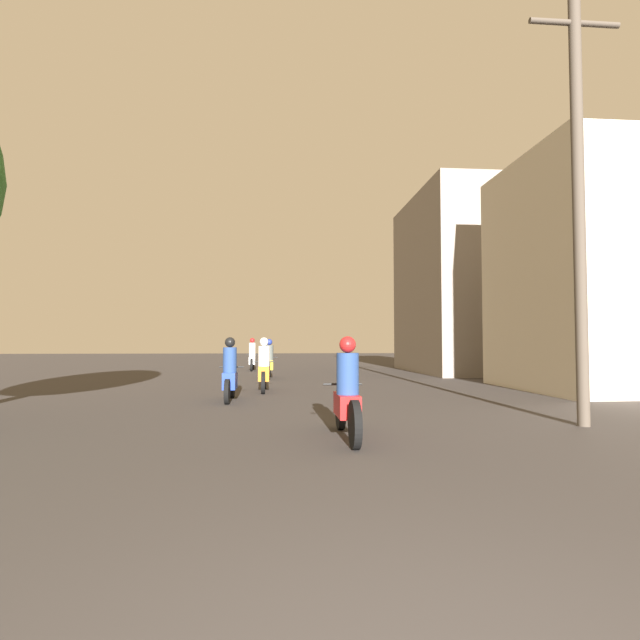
% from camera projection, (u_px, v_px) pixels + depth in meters
% --- Properties ---
extents(motorcycle_red, '(0.60, 2.12, 1.47)m').
position_uv_depth(motorcycle_red, '(347.00, 397.00, 7.19)').
color(motorcycle_red, black).
rests_on(motorcycle_red, ground_plane).
extents(motorcycle_blue, '(0.60, 1.86, 1.50)m').
position_uv_depth(motorcycle_blue, '(230.00, 375.00, 11.76)').
color(motorcycle_blue, black).
rests_on(motorcycle_blue, ground_plane).
extents(motorcycle_orange, '(0.60, 2.00, 1.52)m').
position_uv_depth(motorcycle_orange, '(264.00, 370.00, 14.04)').
color(motorcycle_orange, black).
rests_on(motorcycle_orange, ground_plane).
extents(motorcycle_yellow, '(0.60, 2.05, 1.51)m').
position_uv_depth(motorcycle_yellow, '(269.00, 362.00, 19.03)').
color(motorcycle_yellow, black).
rests_on(motorcycle_yellow, ground_plane).
extents(motorcycle_white, '(0.60, 2.07, 1.59)m').
position_uv_depth(motorcycle_white, '(252.00, 357.00, 24.32)').
color(motorcycle_white, black).
rests_on(motorcycle_white, ground_plane).
extents(building_right_near, '(4.52, 5.33, 6.75)m').
position_uv_depth(building_right_near, '(594.00, 274.00, 14.60)').
color(building_right_near, beige).
rests_on(building_right_near, ground_plane).
extents(building_right_far, '(4.65, 7.86, 8.18)m').
position_uv_depth(building_right_far, '(462.00, 284.00, 23.36)').
color(building_right_far, gray).
rests_on(building_right_far, ground_plane).
extents(utility_pole_near, '(1.60, 0.20, 7.35)m').
position_uv_depth(utility_pole_near, '(579.00, 197.00, 8.40)').
color(utility_pole_near, '#4C4238').
rests_on(utility_pole_near, ground_plane).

